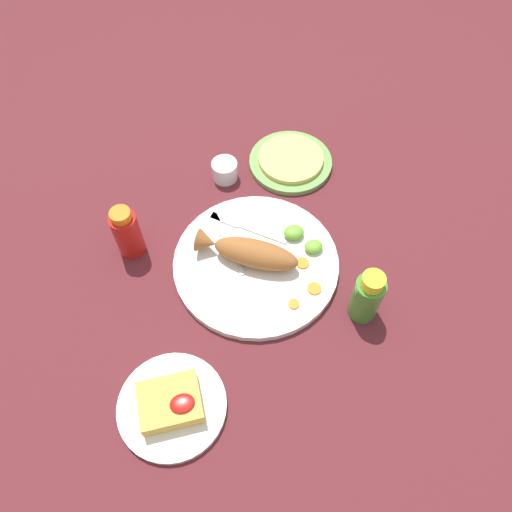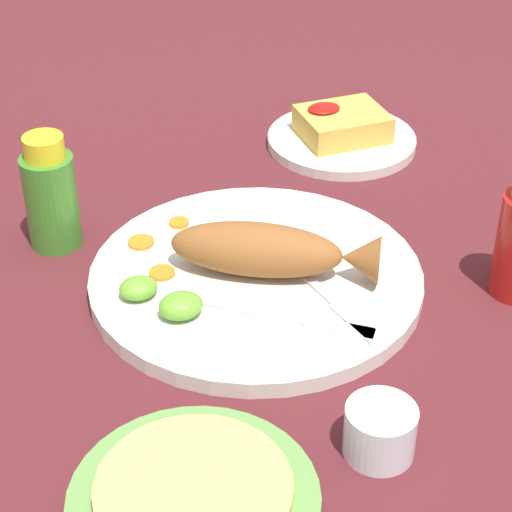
% 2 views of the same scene
% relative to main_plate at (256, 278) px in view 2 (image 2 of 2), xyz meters
% --- Properties ---
extents(ground_plane, '(4.00, 4.00, 0.00)m').
position_rel_main_plate_xyz_m(ground_plane, '(0.00, 0.00, -0.01)').
color(ground_plane, '#561E23').
extents(main_plate, '(0.36, 0.36, 0.02)m').
position_rel_main_plate_xyz_m(main_plate, '(0.00, 0.00, 0.00)').
color(main_plate, silver).
rests_on(main_plate, ground_plane).
extents(fried_fish, '(0.22, 0.16, 0.06)m').
position_rel_main_plate_xyz_m(fried_fish, '(-0.01, 0.01, 0.04)').
color(fried_fish, '#935628').
rests_on(fried_fish, main_plate).
extents(fork_near, '(0.05, 0.18, 0.00)m').
position_rel_main_plate_xyz_m(fork_near, '(-0.05, 0.08, 0.01)').
color(fork_near, silver).
rests_on(fork_near, main_plate).
extents(fork_far, '(0.15, 0.12, 0.00)m').
position_rel_main_plate_xyz_m(fork_far, '(-0.01, 0.09, 0.01)').
color(fork_far, silver).
rests_on(fork_far, main_plate).
extents(carrot_slice_near, '(0.02, 0.02, 0.00)m').
position_rel_main_plate_xyz_m(carrot_slice_near, '(0.05, -0.12, 0.01)').
color(carrot_slice_near, orange).
rests_on(carrot_slice_near, main_plate).
extents(carrot_slice_mid, '(0.03, 0.03, 0.00)m').
position_rel_main_plate_xyz_m(carrot_slice_mid, '(0.10, -0.10, 0.01)').
color(carrot_slice_mid, orange).
rests_on(carrot_slice_mid, main_plate).
extents(carrot_slice_far, '(0.03, 0.03, 0.00)m').
position_rel_main_plate_xyz_m(carrot_slice_far, '(0.10, -0.03, 0.01)').
color(carrot_slice_far, orange).
rests_on(carrot_slice_far, main_plate).
extents(lime_wedge_main, '(0.04, 0.03, 0.02)m').
position_rel_main_plate_xyz_m(lime_wedge_main, '(0.13, 0.00, 0.02)').
color(lime_wedge_main, '#6BB233').
rests_on(lime_wedge_main, main_plate).
extents(lime_wedge_side, '(0.04, 0.04, 0.02)m').
position_rel_main_plate_xyz_m(lime_wedge_side, '(0.10, 0.05, 0.02)').
color(lime_wedge_side, '#6BB233').
rests_on(lime_wedge_side, main_plate).
extents(hot_sauce_bottle_green, '(0.06, 0.06, 0.14)m').
position_rel_main_plate_xyz_m(hot_sauce_bottle_green, '(0.19, -0.16, 0.05)').
color(hot_sauce_bottle_green, '#3D8428').
rests_on(hot_sauce_bottle_green, ground_plane).
extents(salt_cup, '(0.06, 0.06, 0.05)m').
position_rel_main_plate_xyz_m(salt_cup, '(-0.01, 0.26, 0.01)').
color(salt_cup, silver).
rests_on(salt_cup, ground_plane).
extents(side_plate_fries, '(0.20, 0.20, 0.01)m').
position_rel_main_plate_xyz_m(side_plate_fries, '(-0.22, -0.26, -0.00)').
color(side_plate_fries, silver).
rests_on(side_plate_fries, ground_plane).
extents(fries_pile, '(0.11, 0.09, 0.04)m').
position_rel_main_plate_xyz_m(fries_pile, '(-0.22, -0.26, 0.02)').
color(fries_pile, gold).
rests_on(fries_pile, side_plate_fries).
extents(tortilla_plate, '(0.21, 0.21, 0.01)m').
position_rel_main_plate_xyz_m(tortilla_plate, '(0.15, 0.27, -0.00)').
color(tortilla_plate, '#6B9E4C').
rests_on(tortilla_plate, ground_plane).
extents(tortilla_stack, '(0.16, 0.16, 0.01)m').
position_rel_main_plate_xyz_m(tortilla_stack, '(0.15, 0.27, 0.01)').
color(tortilla_stack, '#E0C666').
rests_on(tortilla_stack, tortilla_plate).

